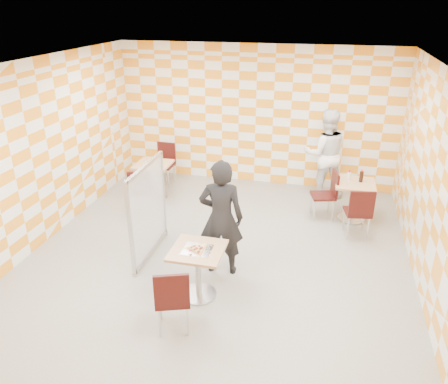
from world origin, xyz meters
The scene contains 15 objects.
room_shell centered at (0.00, 0.54, 1.50)m, with size 7.00×7.00×7.00m.
main_table centered at (-0.01, -0.84, 0.51)m, with size 0.70×0.70×0.75m.
second_table centered at (2.12, 2.05, 0.51)m, with size 0.70×0.70×0.75m.
empty_table centered at (-1.85, 2.11, 0.51)m, with size 0.70×0.70×0.75m.
chair_main_front centered at (-0.09, -1.63, 0.54)m, with size 0.54×0.55×0.92m.
chair_second_front centered at (2.18, 1.35, 0.54)m, with size 0.49×0.50×0.92m.
chair_second_side centered at (1.66, 2.02, 0.54)m, with size 0.52×0.51×0.92m.
chair_empty_near centered at (-1.80, 1.31, 0.54)m, with size 0.54×0.54×0.92m.
chair_empty_far centered at (-1.90, 2.90, 0.54)m, with size 0.44×0.45×0.92m.
partition centered at (-1.08, 0.02, 0.79)m, with size 0.08×1.38×1.55m.
man_dark centered at (0.15, -0.16, 0.89)m, with size 0.65×0.43×1.79m, color black.
man_white centered at (1.53, 3.05, 0.92)m, with size 0.90×0.70×1.85m, color white.
pizza_on_foil centered at (-0.01, -0.86, 0.77)m, with size 0.40×0.40×0.04m.
sport_bottle centered at (1.99, 2.13, 0.84)m, with size 0.06×0.06×0.20m.
soda_bottle centered at (2.21, 2.12, 0.85)m, with size 0.07×0.07×0.23m.
Camera 1 is at (1.52, -5.64, 3.82)m, focal length 35.00 mm.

